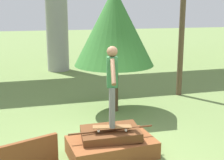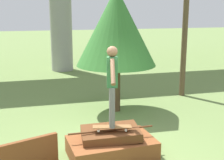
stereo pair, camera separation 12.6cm
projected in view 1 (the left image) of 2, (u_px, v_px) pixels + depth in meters
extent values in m
plane|color=olive|center=(111.00, 155.00, 6.86)|extent=(80.00, 80.00, 0.00)
cube|color=brown|center=(111.00, 147.00, 6.82)|extent=(1.92, 1.22, 0.38)
cube|color=#5B3319|center=(110.00, 133.00, 6.85)|extent=(1.36, 1.04, 0.25)
cylinder|color=#5B3319|center=(111.00, 130.00, 6.73)|extent=(1.88, 0.04, 0.04)
cube|color=brown|center=(30.00, 155.00, 6.18)|extent=(1.14, 0.49, 0.64)
cube|color=brown|center=(112.00, 127.00, 6.65)|extent=(0.85, 0.37, 0.01)
cylinder|color=silver|center=(125.00, 127.00, 6.76)|extent=(0.06, 0.04, 0.05)
cylinder|color=silver|center=(126.00, 130.00, 6.60)|extent=(0.06, 0.04, 0.05)
cylinder|color=silver|center=(98.00, 128.00, 6.73)|extent=(0.06, 0.04, 0.05)
cylinder|color=silver|center=(99.00, 131.00, 6.56)|extent=(0.06, 0.04, 0.05)
cylinder|color=slate|center=(112.00, 106.00, 6.63)|extent=(0.12, 0.12, 0.87)
cylinder|color=slate|center=(112.00, 108.00, 6.47)|extent=(0.12, 0.12, 0.87)
cube|color=#2D6638|center=(112.00, 72.00, 6.38)|extent=(0.26, 0.25, 0.63)
sphere|color=brown|center=(112.00, 52.00, 6.29)|extent=(0.22, 0.22, 0.22)
cylinder|color=brown|center=(111.00, 66.00, 6.69)|extent=(0.20, 0.53, 0.46)
cylinder|color=brown|center=(113.00, 72.00, 6.04)|extent=(0.20, 0.53, 0.46)
cylinder|color=brown|center=(183.00, 7.00, 10.92)|extent=(0.20, 0.20, 6.38)
cylinder|color=#4C3823|center=(114.00, 88.00, 9.68)|extent=(0.26, 0.26, 1.46)
cone|color=#387A33|center=(114.00, 27.00, 9.26)|extent=(2.41, 2.41, 2.31)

